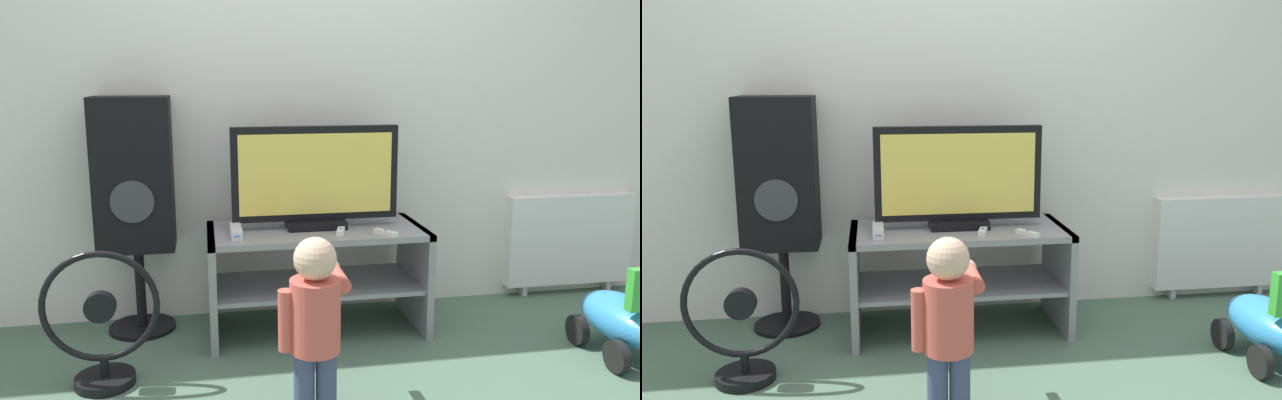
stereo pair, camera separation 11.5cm
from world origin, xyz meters
The scene contains 12 objects.
ground_plane centered at (0.00, 0.00, 0.00)m, with size 16.00×16.00×0.00m, color #4C6B56.
wall_back centered at (0.00, 0.59, 1.30)m, with size 10.00×0.06×2.60m.
tv_stand centered at (0.00, 0.26, 0.35)m, with size 1.08×0.51×0.53m.
television centered at (0.00, 0.28, 0.78)m, with size 0.83×0.20×0.51m.
game_console centered at (-0.40, 0.17, 0.56)m, with size 0.05×0.19×0.05m.
remote_primary centered at (0.30, 0.06, 0.54)m, with size 0.10×0.13×0.03m.
remote_secondary centered at (0.10, 0.13, 0.54)m, with size 0.07×0.13×0.03m.
child centered at (-0.16, -0.63, 0.43)m, with size 0.28×0.43×0.73m.
speaker_tower centered at (-0.88, 0.41, 0.78)m, with size 0.37×0.33×1.19m.
floor_fan centered at (-0.98, -0.17, 0.26)m, with size 0.48×0.25×0.59m.
ride_on_toy centered at (1.35, -0.33, 0.18)m, with size 0.31×0.54×0.47m.
radiator centered at (1.57, 0.52, 0.33)m, with size 0.79×0.08×0.59m.
Camera 1 is at (-0.53, -2.73, 1.29)m, focal length 35.00 mm.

